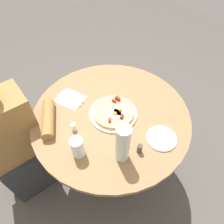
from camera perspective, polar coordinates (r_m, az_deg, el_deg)
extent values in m
plane|color=#4C4742|center=(1.88, -0.23, -14.58)|extent=(6.00, 6.00, 0.00)
cylinder|color=olive|center=(1.27, -0.33, -1.00)|extent=(0.97, 0.97, 0.03)
cylinder|color=#333338|center=(1.57, -0.27, -9.25)|extent=(0.12, 0.12, 0.70)
cylinder|color=#333338|center=(1.87, -0.23, -14.42)|extent=(0.43, 0.43, 0.02)
cube|color=#2D2D33|center=(1.76, -22.25, -13.58)|extent=(0.32, 0.28, 0.45)
cube|color=olive|center=(1.39, -27.91, -4.87)|extent=(0.38, 0.22, 0.48)
cylinder|color=olive|center=(1.25, -17.19, -1.82)|extent=(0.18, 0.26, 0.07)
cylinder|color=silver|center=(1.25, 0.34, -0.40)|extent=(0.29, 0.29, 0.01)
cylinder|color=tan|center=(1.24, 0.34, 0.09)|extent=(0.25, 0.25, 0.02)
cylinder|color=white|center=(1.23, 2.37, 0.42)|extent=(0.08, 0.08, 0.01)
sphere|color=yellow|center=(1.23, 2.38, 0.60)|extent=(0.03, 0.03, 0.03)
cylinder|color=white|center=(1.21, 0.90, -0.59)|extent=(0.08, 0.08, 0.01)
sphere|color=yellow|center=(1.21, 0.90, -0.42)|extent=(0.02, 0.02, 0.02)
cube|color=maroon|center=(1.28, 1.62, 3.74)|extent=(0.02, 0.03, 0.02)
cube|color=maroon|center=(1.18, -0.67, -2.24)|extent=(0.03, 0.03, 0.02)
cube|color=maroon|center=(1.19, 2.72, -1.22)|extent=(0.03, 0.03, 0.02)
cube|color=maroon|center=(1.27, 0.57, 3.09)|extent=(0.02, 0.03, 0.02)
cube|color=#387F2D|center=(1.26, 0.46, 1.98)|extent=(0.01, 0.01, 0.00)
cube|color=#387F2D|center=(1.17, 2.78, -3.03)|extent=(0.01, 0.00, 0.00)
cube|color=#387F2D|center=(1.23, 0.22, 0.65)|extent=(0.01, 0.01, 0.00)
cube|color=#387F2D|center=(1.23, -0.04, 0.39)|extent=(0.01, 0.00, 0.00)
cube|color=#387F2D|center=(1.21, 2.33, -0.51)|extent=(0.01, 0.01, 0.00)
cube|color=#387F2D|center=(1.28, -0.13, 3.14)|extent=(0.01, 0.01, 0.00)
cylinder|color=white|center=(1.18, 13.50, -7.07)|extent=(0.17, 0.17, 0.01)
cube|color=white|center=(1.36, -11.40, 3.51)|extent=(0.19, 0.21, 0.00)
cube|color=silver|center=(1.37, -10.98, 4.12)|extent=(0.08, 0.17, 0.00)
cube|color=silver|center=(1.35, -11.88, 3.15)|extent=(0.08, 0.17, 0.00)
cylinder|color=silver|center=(1.07, -9.50, -9.63)|extent=(0.07, 0.07, 0.13)
cylinder|color=silver|center=(0.99, 2.98, -8.84)|extent=(0.07, 0.07, 0.25)
cylinder|color=white|center=(1.19, -10.59, -4.14)|extent=(0.03, 0.03, 0.05)
cylinder|color=#3F3833|center=(1.10, 7.62, -9.97)|extent=(0.03, 0.03, 0.06)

